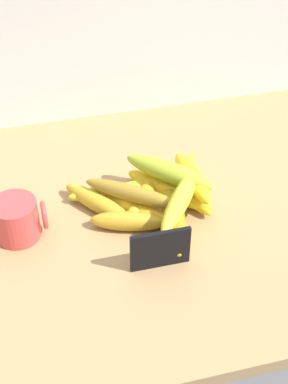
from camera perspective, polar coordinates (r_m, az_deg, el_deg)
The scene contains 17 objects.
counter_top at distance 115.41cm, azimuth 3.00°, elevation -2.23°, with size 110.00×76.00×3.00cm, color tan.
chalkboard_sign at distance 100.56cm, azimuth 1.66°, elevation -5.97°, with size 11.00×1.80×8.40cm.
coffee_mug at distance 108.81cm, azimuth -12.78°, elevation -2.67°, with size 10.18×8.68×8.07cm.
banana_0 at distance 108.69cm, azimuth -1.55°, elevation -2.98°, with size 15.04×3.90×3.90cm, color gold.
banana_1 at distance 115.85cm, azimuth -3.70°, elevation -0.00°, with size 16.58×3.22×3.22cm, color #B2C228.
banana_2 at distance 115.37cm, azimuth 2.35°, elevation 0.19°, with size 20.52×4.26×4.26cm, color yellow.
banana_3 at distance 113.16cm, azimuth -4.77°, elevation -1.06°, with size 16.93×3.79×3.79cm, color gold.
banana_4 at distance 116.21cm, azimuth -1.45°, elevation 0.25°, with size 16.07×3.26×3.26cm, color yellow.
banana_5 at distance 109.31cm, azimuth 3.07°, elevation -2.57°, with size 20.67×4.33×4.33cm, color #B08E1C.
banana_6 at distance 114.80cm, azimuth 0.22°, elevation -0.20°, with size 17.02×3.67×3.67cm, color gold.
banana_7 at distance 118.83cm, azimuth 3.79°, elevation 1.24°, with size 20.42×3.30×3.30cm, color gold.
banana_8 at distance 112.51cm, azimuth -1.45°, elevation -1.39°, with size 20.42×3.22×3.22cm, color yellow.
banana_9 at distance 115.78cm, azimuth 4.27°, elevation -0.05°, with size 16.24×3.26×3.26cm, color yellow.
banana_10 at distance 107.22cm, azimuth 3.62°, elevation -0.73°, with size 20.37×3.69×3.69cm, color gold.
banana_11 at distance 113.84cm, azimuth 4.94°, elevation 1.47°, with size 16.55×4.05×4.05cm, color yellow.
banana_12 at distance 113.11cm, azimuth 2.52°, elevation 2.04°, with size 19.75×4.32×4.32cm, color #ADC430.
banana_13 at distance 110.36cm, azimuth -1.28°, elevation -0.10°, with size 19.87×3.36×3.36cm, color olive.
Camera 1 is at (-26.37, -80.49, 79.89)cm, focal length 52.39 mm.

